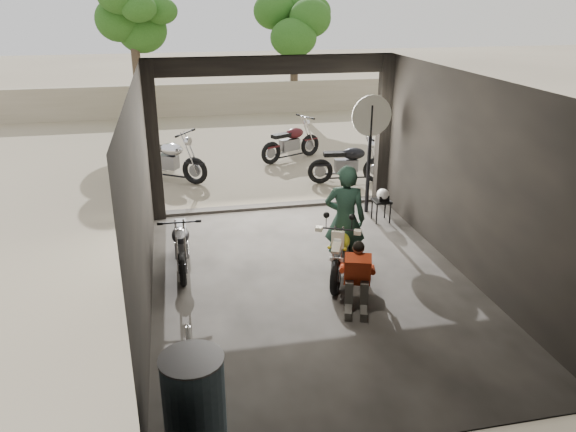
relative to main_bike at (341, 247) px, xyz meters
name	(u,v)px	position (x,y,z in m)	size (l,w,h in m)	color
ground	(312,284)	(-0.51, -0.16, -0.53)	(80.00, 80.00, 0.00)	#7A6D56
garage	(305,197)	(-0.51, 0.39, 0.75)	(7.00, 7.13, 3.20)	#2D2B28
boundary_wall	(223,99)	(-0.51, 13.84, 0.07)	(18.00, 0.30, 1.20)	gray
tree_left	(131,5)	(-3.51, 12.34, 3.46)	(2.20, 2.20, 5.60)	#382B1E
tree_right	(294,16)	(2.29, 13.84, 3.03)	(2.20, 2.20, 5.00)	#382B1E
main_bike	(341,247)	(0.00, 0.00, 0.00)	(0.65, 1.58, 1.05)	white
left_bike	(181,240)	(-2.51, 0.84, -0.01)	(0.63, 1.52, 1.03)	black
outside_bike_a	(167,156)	(-2.67, 5.77, 0.11)	(0.78, 1.89, 1.28)	black
outside_bike_b	(291,139)	(0.68, 6.99, 0.06)	(0.72, 1.74, 1.18)	#3E0F12
outside_bike_c	(348,160)	(1.61, 4.70, 0.05)	(0.71, 1.72, 1.16)	black
rider	(345,219)	(0.11, 0.21, 0.38)	(0.67, 0.44, 1.82)	#162D24
mechanic	(357,280)	(-0.09, -1.08, -0.03)	(0.51, 0.69, 1.00)	#D3421C
stool	(381,203)	(1.49, 2.11, -0.13)	(0.34, 0.34, 0.47)	black
helmet	(383,194)	(1.50, 2.10, 0.06)	(0.25, 0.26, 0.24)	white
oil_drum	(194,400)	(-2.51, -3.16, -0.04)	(0.63, 0.63, 0.98)	#425D6F
sign_post	(370,135)	(1.38, 2.67, 1.15)	(0.83, 0.08, 2.48)	black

